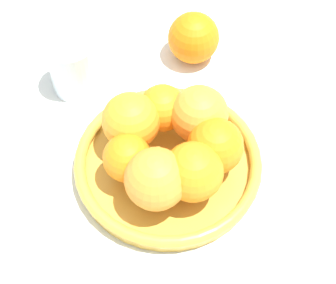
{
  "coord_description": "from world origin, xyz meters",
  "views": [
    {
      "loc": [
        -0.43,
        0.05,
        0.69
      ],
      "look_at": [
        0.0,
        0.0,
        0.07
      ],
      "focal_mm": 60.0,
      "sensor_mm": 36.0,
      "label": 1
    }
  ],
  "objects": [
    {
      "name": "ground_plane",
      "position": [
        0.0,
        0.0,
        0.0
      ],
      "size": [
        4.0,
        4.0,
        0.0
      ],
      "primitive_type": "plane",
      "color": "silver"
    },
    {
      "name": "fruit_bowl",
      "position": [
        0.0,
        0.0,
        0.02
      ],
      "size": [
        0.27,
        0.27,
        0.03
      ],
      "color": "gold",
      "rests_on": "ground_plane"
    },
    {
      "name": "orange_pile",
      "position": [
        -0.0,
        -0.0,
        0.07
      ],
      "size": [
        0.2,
        0.19,
        0.08
      ],
      "color": "orange",
      "rests_on": "fruit_bowl"
    },
    {
      "name": "stray_orange",
      "position": [
        0.22,
        -0.07,
        0.04
      ],
      "size": [
        0.08,
        0.08,
        0.08
      ],
      "primitive_type": "sphere",
      "color": "orange",
      "rests_on": "ground_plane"
    },
    {
      "name": "drinking_glass",
      "position": [
        0.18,
        0.13,
        0.05
      ],
      "size": [
        0.07,
        0.07,
        0.09
      ],
      "primitive_type": "cylinder",
      "color": "silver",
      "rests_on": "ground_plane"
    }
  ]
}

